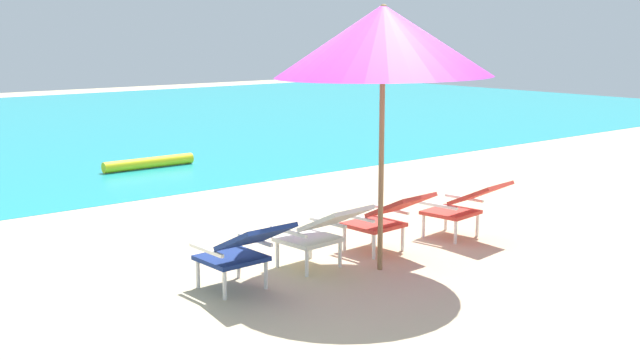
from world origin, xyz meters
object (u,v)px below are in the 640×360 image
at_px(swim_buoy, 149,163).
at_px(lounge_chair_near_right, 386,216).
at_px(lounge_chair_far_right, 465,204).
at_px(beach_umbrella_center, 383,41).
at_px(lounge_chair_far_left, 243,249).
at_px(lounge_chair_near_left, 321,230).

xyz_separation_m(swim_buoy, lounge_chair_near_right, (-0.48, -6.16, 0.31)).
height_order(lounge_chair_near_right, lounge_chair_far_right, same).
bearing_deg(beach_umbrella_center, lounge_chair_far_left, 169.89).
distance_m(lounge_chair_near_left, lounge_chair_far_right, 1.95).
xyz_separation_m(lounge_chair_far_left, beach_umbrella_center, (1.41, -0.25, 1.76)).
bearing_deg(lounge_chair_near_left, swim_buoy, 77.54).
xyz_separation_m(lounge_chair_near_right, beach_umbrella_center, (-0.41, -0.35, 1.76)).
relative_size(lounge_chair_far_left, lounge_chair_near_left, 0.97).
bearing_deg(lounge_chair_far_left, lounge_chair_near_right, 3.05).
bearing_deg(beach_umbrella_center, lounge_chair_near_left, 145.73).
xyz_separation_m(lounge_chair_far_left, lounge_chair_near_right, (1.82, 0.10, 0.00)).
relative_size(lounge_chair_near_right, lounge_chair_far_right, 0.97).
bearing_deg(lounge_chair_far_left, lounge_chair_near_left, 4.20).
relative_size(lounge_chair_far_right, beach_umbrella_center, 0.33).
bearing_deg(lounge_chair_far_left, lounge_chair_far_right, -0.66).
bearing_deg(swim_buoy, lounge_chair_far_left, -110.22).
bearing_deg(lounge_chair_far_left, swim_buoy, 69.78).
bearing_deg(lounge_chair_far_right, beach_umbrella_center, -171.61).
xyz_separation_m(lounge_chair_far_left, lounge_chair_near_left, (0.94, 0.07, 0.00)).
height_order(lounge_chair_far_left, lounge_chair_near_right, same).
bearing_deg(lounge_chair_far_right, lounge_chair_near_right, 173.01).
relative_size(swim_buoy, beach_umbrella_center, 0.56).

